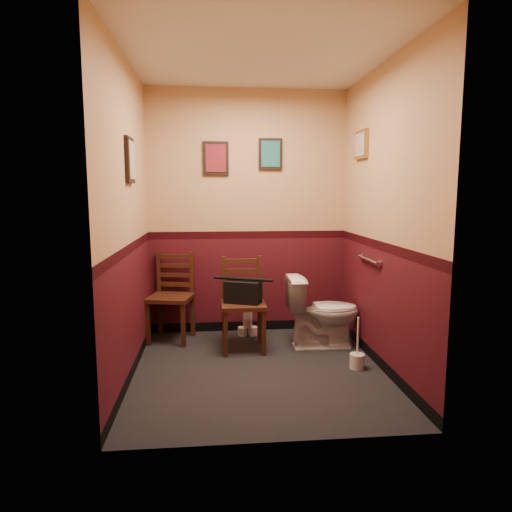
# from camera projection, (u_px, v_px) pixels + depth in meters

# --- Properties ---
(floor) EXTENTS (2.20, 2.40, 0.00)m
(floor) POSITION_uv_depth(u_px,v_px,m) (259.00, 370.00, 4.09)
(floor) COLOR black
(floor) RESTS_ON ground
(ceiling) EXTENTS (2.20, 2.40, 0.00)m
(ceiling) POSITION_uv_depth(u_px,v_px,m) (259.00, 54.00, 3.72)
(ceiling) COLOR silver
(ceiling) RESTS_ON ground
(wall_back) EXTENTS (2.20, 0.00, 2.70)m
(wall_back) POSITION_uv_depth(u_px,v_px,m) (248.00, 213.00, 5.09)
(wall_back) COLOR #420F17
(wall_back) RESTS_ON ground
(wall_front) EXTENTS (2.20, 0.00, 2.70)m
(wall_front) POSITION_uv_depth(u_px,v_px,m) (279.00, 231.00, 2.72)
(wall_front) COLOR #420F17
(wall_front) RESTS_ON ground
(wall_left) EXTENTS (0.00, 2.40, 2.70)m
(wall_left) POSITION_uv_depth(u_px,v_px,m) (128.00, 220.00, 3.80)
(wall_left) COLOR #420F17
(wall_left) RESTS_ON ground
(wall_right) EXTENTS (0.00, 2.40, 2.70)m
(wall_right) POSITION_uv_depth(u_px,v_px,m) (383.00, 219.00, 4.01)
(wall_right) COLOR #420F17
(wall_right) RESTS_ON ground
(grab_bar) EXTENTS (0.05, 0.56, 0.06)m
(grab_bar) POSITION_uv_depth(u_px,v_px,m) (368.00, 260.00, 4.31)
(grab_bar) COLOR silver
(grab_bar) RESTS_ON wall_right
(framed_print_back_a) EXTENTS (0.28, 0.04, 0.36)m
(framed_print_back_a) POSITION_uv_depth(u_px,v_px,m) (216.00, 158.00, 4.95)
(framed_print_back_a) COLOR black
(framed_print_back_a) RESTS_ON wall_back
(framed_print_back_b) EXTENTS (0.26, 0.04, 0.34)m
(framed_print_back_b) POSITION_uv_depth(u_px,v_px,m) (270.00, 154.00, 5.00)
(framed_print_back_b) COLOR black
(framed_print_back_b) RESTS_ON wall_back
(framed_print_left) EXTENTS (0.04, 0.30, 0.38)m
(framed_print_left) POSITION_uv_depth(u_px,v_px,m) (130.00, 160.00, 3.83)
(framed_print_left) COLOR black
(framed_print_left) RESTS_ON wall_left
(framed_print_right) EXTENTS (0.04, 0.34, 0.28)m
(framed_print_right) POSITION_uv_depth(u_px,v_px,m) (361.00, 145.00, 4.51)
(framed_print_right) COLOR olive
(framed_print_right) RESTS_ON wall_right
(toilet) EXTENTS (0.74, 0.42, 0.73)m
(toilet) POSITION_uv_depth(u_px,v_px,m) (323.00, 312.00, 4.68)
(toilet) COLOR white
(toilet) RESTS_ON floor
(toilet_brush) EXTENTS (0.13, 0.13, 0.48)m
(toilet_brush) POSITION_uv_depth(u_px,v_px,m) (357.00, 360.00, 4.12)
(toilet_brush) COLOR silver
(toilet_brush) RESTS_ON floor
(chair_left) EXTENTS (0.53, 0.53, 0.94)m
(chair_left) POSITION_uv_depth(u_px,v_px,m) (172.00, 297.00, 4.89)
(chair_left) COLOR #472215
(chair_left) RESTS_ON floor
(chair_right) EXTENTS (0.44, 0.44, 0.93)m
(chair_right) POSITION_uv_depth(u_px,v_px,m) (243.00, 304.00, 4.60)
(chair_right) COLOR #472215
(chair_right) RESTS_ON floor
(handbag) EXTENTS (0.39, 0.30, 0.26)m
(handbag) POSITION_uv_depth(u_px,v_px,m) (243.00, 292.00, 4.54)
(handbag) COLOR black
(handbag) RESTS_ON chair_right
(tp_stack) EXTENTS (0.22, 0.13, 0.29)m
(tp_stack) POSITION_uv_depth(u_px,v_px,m) (248.00, 325.00, 5.06)
(tp_stack) COLOR silver
(tp_stack) RESTS_ON floor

